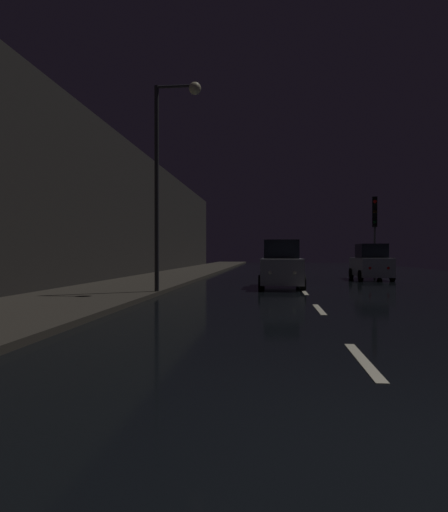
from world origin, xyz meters
name	(u,v)px	position (x,y,z in m)	size (l,w,h in m)	color
ground	(292,277)	(0.00, 24.50, -0.01)	(27.40, 84.00, 0.02)	black
sidewalk_left	(176,275)	(-7.50, 24.50, 0.07)	(4.40, 84.00, 0.15)	#38332B
building_facade_left	(118,209)	(-10.10, 21.00, 4.10)	(0.80, 63.00, 8.20)	#2D2B28
lane_centerline	(308,297)	(0.00, 12.04, 0.01)	(0.16, 22.00, 0.01)	beige
traffic_light_far_right	(375,219)	(5.20, 24.89, 3.71)	(0.38, 0.48, 5.08)	#38383A
streetlamp_overhead	(169,156)	(-4.96, 11.98, 5.01)	(1.70, 0.44, 7.62)	#2D2D30
car_approaching_headlights	(281,266)	(-0.85, 16.08, 0.96)	(1.93, 4.18, 2.11)	#A5A8AD
car_parked_right_far	(371,263)	(4.40, 22.39, 0.94)	(1.89, 4.08, 2.06)	#A5A8AD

